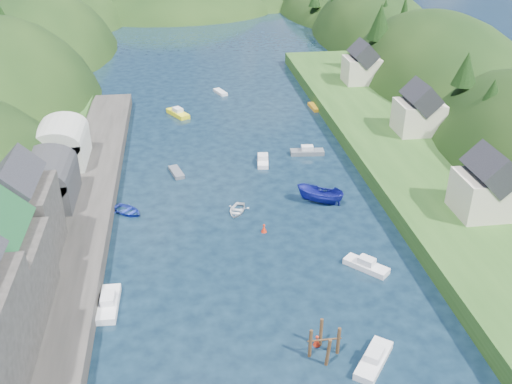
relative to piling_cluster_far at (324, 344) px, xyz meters
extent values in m
plane|color=black|center=(-2.82, 46.31, -1.18)|extent=(600.00, 600.00, 0.00)
ellipsoid|color=black|center=(-47.82, 114.31, -9.61)|extent=(44.00, 75.56, 48.19)
ellipsoid|color=black|center=(-47.82, 156.31, -8.00)|extent=(44.00, 75.56, 39.00)
ellipsoid|color=black|center=(42.18, 71.31, -9.58)|extent=(36.00, 75.56, 48.00)
ellipsoid|color=black|center=(42.18, 114.31, -8.96)|extent=(36.00, 75.56, 44.49)
ellipsoid|color=black|center=(42.18, 156.31, -7.48)|extent=(36.00, 75.56, 36.00)
ellipsoid|color=black|center=(-12.82, 166.31, -11.18)|extent=(80.00, 60.00, 44.00)
ellipsoid|color=black|center=(15.18, 176.31, -13.18)|extent=(70.00, 56.00, 36.00)
cone|color=black|center=(-41.39, 81.23, 7.07)|extent=(5.28, 5.28, 4.83)
cone|color=black|center=(-47.03, 90.38, 11.21)|extent=(4.77, 4.77, 6.71)
cone|color=black|center=(-39.48, 101.54, 7.62)|extent=(4.07, 4.07, 5.61)
cone|color=black|center=(-44.93, 112.45, 8.41)|extent=(4.56, 4.56, 7.77)
cone|color=black|center=(-45.29, 120.45, 6.98)|extent=(4.75, 4.75, 5.66)
cone|color=black|center=(-44.02, 133.43, 7.86)|extent=(4.27, 4.27, 7.36)
cone|color=black|center=(33.43, 36.53, 8.73)|extent=(5.29, 5.29, 6.56)
cone|color=black|center=(33.49, 45.41, 10.98)|extent=(4.07, 4.07, 5.35)
cone|color=black|center=(38.09, 57.40, 6.98)|extent=(3.40, 3.40, 5.78)
cone|color=black|center=(39.95, 71.78, 9.84)|extent=(4.94, 4.94, 7.98)
cone|color=black|center=(30.93, 79.23, 11.49)|extent=(5.25, 5.25, 7.23)
cone|color=black|center=(39.53, 88.21, 11.20)|extent=(3.36, 3.36, 7.82)
cone|color=black|center=(39.16, 99.43, 9.27)|extent=(4.57, 4.57, 6.57)
cone|color=black|center=(40.12, 116.74, 7.73)|extent=(3.59, 3.59, 5.95)
cube|color=#2D2B28|center=(-26.82, 16.31, -0.18)|extent=(12.00, 110.00, 2.00)
cube|color=#2D2B28|center=(-28.82, 8.31, 4.32)|extent=(8.00, 9.00, 7.00)
cube|color=#2D2B28|center=(-28.82, 17.31, 4.82)|extent=(7.00, 8.00, 8.00)
cube|color=black|center=(-28.82, 17.31, 9.66)|extent=(5.15, 8.32, 5.15)
cube|color=#2D2D30|center=(-28.82, 29.31, 2.82)|extent=(7.00, 9.00, 4.00)
cylinder|color=#2D2D30|center=(-28.82, 29.31, 4.82)|extent=(7.00, 9.00, 7.00)
cube|color=#B2B2A8|center=(-28.82, 41.31, 2.82)|extent=(7.00, 9.00, 4.00)
cylinder|color=#B2B2A8|center=(-28.82, 41.31, 4.82)|extent=(7.00, 9.00, 7.00)
cube|color=#234719|center=(22.18, 36.31, 0.02)|extent=(16.00, 120.00, 2.40)
cube|color=beige|center=(24.18, 18.31, 3.72)|extent=(7.00, 6.00, 5.00)
cube|color=black|center=(24.18, 18.31, 7.06)|extent=(5.15, 6.24, 5.15)
cube|color=beige|center=(26.18, 44.31, 3.72)|extent=(7.00, 6.00, 5.00)
cube|color=black|center=(26.18, 44.31, 7.06)|extent=(5.15, 6.24, 5.15)
cube|color=beige|center=(25.18, 71.31, 3.72)|extent=(7.00, 6.00, 5.00)
cube|color=black|center=(25.18, 71.31, 7.06)|extent=(5.15, 6.24, 5.15)
cylinder|color=#382314|center=(1.29, 0.00, -0.03)|extent=(0.32, 0.32, 3.49)
cylinder|color=#382314|center=(0.00, 1.29, -0.03)|extent=(0.32, 0.32, 3.49)
cylinder|color=#382314|center=(-1.29, 0.00, -0.03)|extent=(0.32, 0.32, 3.49)
cylinder|color=#382314|center=(0.00, -1.29, -0.03)|extent=(0.32, 0.32, 3.49)
cylinder|color=#382314|center=(0.00, 0.00, 0.56)|extent=(3.09, 0.16, 0.16)
cone|color=red|center=(-0.35, 1.25, -0.73)|extent=(0.70, 0.70, 0.90)
sphere|color=red|center=(-0.35, 1.25, -0.23)|extent=(0.30, 0.30, 0.30)
cone|color=red|center=(-2.25, 21.28, -0.73)|extent=(0.70, 0.70, 0.90)
sphere|color=red|center=(-2.25, 21.28, -0.23)|extent=(0.30, 0.30, 0.30)
cube|color=silver|center=(-3.20, 75.22, -0.91)|extent=(2.77, 4.44, 0.59)
cube|color=orange|center=(13.94, 63.76, -0.90)|extent=(1.80, 4.46, 0.61)
cube|color=white|center=(-19.82, 9.40, -0.82)|extent=(2.03, 5.70, 0.79)
cube|color=silver|center=(-19.82, 9.40, -0.04)|extent=(1.36, 2.01, 0.70)
cube|color=white|center=(0.56, 41.04, -0.87)|extent=(2.25, 5.02, 0.68)
cube|color=silver|center=(0.56, 41.04, -0.15)|extent=(1.34, 1.83, 0.70)
imported|color=navy|center=(6.21, 27.54, -0.10)|extent=(6.75, 4.99, 2.45)
cube|color=white|center=(7.83, 12.20, -0.86)|extent=(4.70, 4.82, 0.71)
cube|color=silver|center=(7.83, 12.20, -0.12)|extent=(2.07, 2.09, 0.70)
cube|color=#53565F|center=(-12.65, 38.93, -0.92)|extent=(2.39, 4.35, 0.58)
cube|color=yellow|center=(-12.01, 63.49, -0.82)|extent=(4.38, 5.84, 0.79)
cube|color=silver|center=(-12.01, 63.49, -0.04)|extent=(2.10, 2.36, 0.70)
cube|color=#555B61|center=(7.95, 43.20, -0.85)|extent=(5.38, 2.19, 0.74)
cube|color=silver|center=(7.95, 43.20, -0.09)|extent=(1.94, 1.37, 0.70)
imported|color=white|center=(-5.02, 26.59, -0.92)|extent=(4.01, 4.67, 0.82)
imported|color=navy|center=(-19.10, 28.31, -0.85)|extent=(5.56, 5.54, 0.95)
cube|color=silver|center=(4.12, -1.70, -0.83)|extent=(4.77, 5.42, 0.76)
cube|color=silver|center=(4.12, -1.70, -0.06)|extent=(2.17, 2.28, 0.70)
camera|label=1|loc=(-11.32, -37.34, 36.15)|focal=40.00mm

